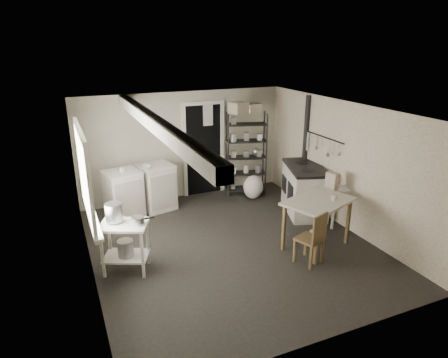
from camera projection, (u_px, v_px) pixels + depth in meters
name	position (u px, v px, depth m)	size (l,w,h in m)	color
floor	(231.00, 245.00, 6.81)	(5.00, 5.00, 0.00)	black
ceiling	(232.00, 110.00, 6.04)	(5.00, 5.00, 0.00)	beige
wall_back	(184.00, 146.00, 8.59)	(4.50, 0.02, 2.30)	#BDB8A1
wall_front	(328.00, 255.00, 4.26)	(4.50, 0.02, 2.30)	#BDB8A1
wall_left	(85.00, 203.00, 5.58)	(0.02, 5.00, 2.30)	#BDB8A1
wall_right	(344.00, 165.00, 7.26)	(0.02, 5.00, 2.30)	#BDB8A1
window	(83.00, 175.00, 5.65)	(0.12, 1.76, 1.28)	white
doorway	(204.00, 151.00, 8.78)	(0.96, 0.10, 2.08)	white
ceiling_beam	(154.00, 123.00, 5.62)	(0.18, 5.00, 0.18)	white
wallpaper_panel	(343.00, 165.00, 7.26)	(0.01, 5.00, 2.30)	beige
utensil_rail	(323.00, 137.00, 7.63)	(0.06, 1.20, 0.44)	#ABAAAD
prep_table	(126.00, 247.00, 5.94)	(0.68, 0.49, 0.78)	white
stockpot	(114.00, 212.00, 5.81)	(0.25, 0.25, 0.27)	#ABAAAD
saucepan	(138.00, 220.00, 5.77)	(0.18, 0.18, 0.10)	#ABAAAD
bucket	(126.00, 248.00, 5.93)	(0.23, 0.23, 0.25)	#ABAAAD
base_cabinets	(141.00, 191.00, 7.94)	(1.43, 0.61, 0.94)	beige
mixing_bowl	(146.00, 167.00, 7.79)	(0.28, 0.28, 0.07)	silver
counter_cup	(122.00, 171.00, 7.54)	(0.12, 0.12, 0.09)	silver
shelf_rack	(246.00, 153.00, 8.77)	(0.87, 0.34, 1.84)	black
shelf_jar	(233.00, 136.00, 8.51)	(0.08, 0.08, 0.18)	silver
storage_box_a	(239.00, 105.00, 8.35)	(0.34, 0.30, 0.23)	beige
storage_box_b	(253.00, 105.00, 8.49)	(0.29, 0.27, 0.18)	beige
stove	(304.00, 191.00, 7.97)	(0.68, 1.23, 0.97)	beige
stovepipe	(306.00, 129.00, 8.11)	(0.11, 0.11, 1.36)	black
side_ledge	(333.00, 208.00, 7.24)	(0.52, 0.28, 0.80)	white
oats_box	(332.00, 178.00, 7.00)	(0.13, 0.21, 0.32)	beige
work_table	(316.00, 226.00, 6.64)	(1.11, 0.78, 0.85)	beige
table_cup	(333.00, 203.00, 6.49)	(0.09, 0.09, 0.09)	silver
chair	(310.00, 234.00, 6.13)	(0.36, 0.38, 0.87)	brown
flour_sack	(253.00, 188.00, 8.72)	(0.44, 0.37, 0.53)	beige
floor_crock	(313.00, 234.00, 7.03)	(0.11, 0.11, 0.14)	silver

